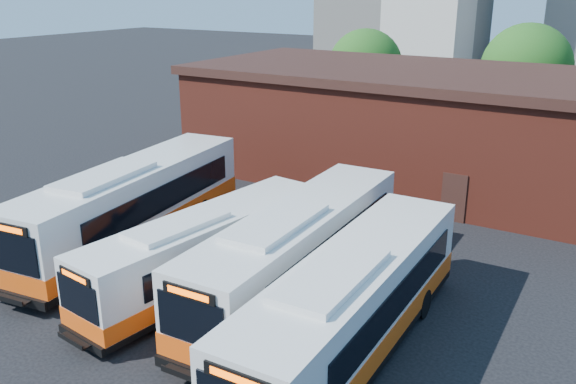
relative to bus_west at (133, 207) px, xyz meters
The scene contains 8 objects.
ground 9.36m from the bus_west, 25.98° to the right, with size 220.00×220.00×0.00m, color black.
bus_west is the anchor object (origin of this frame).
bus_midwest 5.65m from the bus_west, 17.09° to the right, with size 3.72×11.51×3.09m.
bus_mideast 8.62m from the bus_west, ahead, with size 3.10×13.08×3.54m.
bus_east 12.31m from the bus_west, 13.27° to the right, with size 2.92×12.85×3.48m.
depot_building 18.05m from the bus_west, 62.61° to the left, with size 28.60×12.60×6.40m.
tree_west 28.18m from the bus_west, 93.53° to the left, with size 6.00×6.00×7.65m.
tree_mid 31.86m from the bus_west, 71.08° to the left, with size 6.56×6.56×8.36m.
Camera 1 is at (10.54, -13.83, 10.97)m, focal length 38.00 mm.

